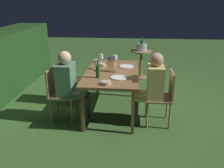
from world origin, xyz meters
TOP-DOWN VIEW (x-y plane):
  - ground_plane at (0.00, 0.00)m, footprint 16.00×16.00m
  - dining_table at (0.00, 0.00)m, footprint 1.62×0.88m
  - chair_side_left_a at (-0.36, -0.83)m, footprint 0.42×0.40m
  - person_in_mustard at (-0.36, -0.63)m, footprint 0.38×0.47m
  - chair_side_right_a at (-0.36, 0.83)m, footprint 0.42×0.40m
  - person_in_green at (-0.36, 0.63)m, footprint 0.38×0.47m
  - chair_side_right_b at (0.36, 0.83)m, footprint 0.42×0.40m
  - lantern_centerpiece at (0.01, 0.01)m, footprint 0.15×0.15m
  - green_bottle_on_table at (-0.35, 0.19)m, footprint 0.07×0.07m
  - wine_glass_a at (0.50, -0.01)m, footprint 0.08×0.08m
  - wine_glass_b at (0.14, 0.28)m, footprint 0.08×0.08m
  - wine_glass_c at (0.57, 0.26)m, footprint 0.08×0.08m
  - plate_a at (0.33, -0.23)m, footprint 0.26×0.26m
  - plate_b at (-0.33, -0.14)m, footprint 0.26×0.26m
  - bowl_olives at (-0.64, 0.03)m, footprint 0.15×0.15m
  - bowl_bread at (0.35, 0.20)m, footprint 0.12×0.12m
  - side_table at (2.03, -0.53)m, footprint 0.51×0.51m
  - ice_bucket at (2.03, -0.53)m, footprint 0.26×0.26m

SIDE VIEW (x-z plane):
  - ground_plane at x=0.00m, z-range 0.00..0.00m
  - side_table at x=2.03m, z-range 0.11..0.79m
  - chair_side_left_a at x=-0.36m, z-range 0.05..0.92m
  - chair_side_right_a at x=-0.36m, z-range 0.05..0.92m
  - chair_side_right_b at x=0.36m, z-range 0.05..0.92m
  - person_in_mustard at x=-0.36m, z-range 0.06..1.21m
  - person_in_green at x=-0.36m, z-range 0.06..1.21m
  - dining_table at x=0.00m, z-range 0.31..1.04m
  - plate_a at x=0.33m, z-range 0.73..0.75m
  - plate_b at x=-0.33m, z-range 0.73..0.75m
  - bowl_bread at x=0.35m, z-range 0.74..0.78m
  - bowl_olives at x=-0.64m, z-range 0.74..0.78m
  - ice_bucket at x=2.03m, z-range 0.60..0.95m
  - green_bottle_on_table at x=-0.35m, z-range 0.70..0.99m
  - wine_glass_a at x=0.50m, z-range 0.77..0.94m
  - wine_glass_b at x=0.14m, z-range 0.77..0.94m
  - wine_glass_c at x=0.57m, z-range 0.77..0.94m
  - lantern_centerpiece at x=0.01m, z-range 0.75..1.02m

